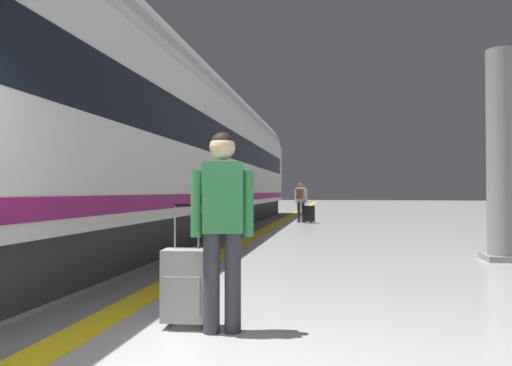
{
  "coord_description": "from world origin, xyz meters",
  "views": [
    {
      "loc": [
        1.27,
        -2.18,
        1.17
      ],
      "look_at": [
        0.13,
        4.28,
        1.3
      ],
      "focal_mm": 31.13,
      "sensor_mm": 36.0,
      "label": 1
    }
  ],
  "objects_px": {
    "high_speed_train": "(162,139)",
    "rolling_suitcase_foreground": "(185,285)",
    "traveller_foreground": "(222,216)",
    "passenger_near": "(301,198)",
    "suitcase_near": "(309,214)",
    "platform_pillar": "(500,159)"
  },
  "relations": [
    {
      "from": "passenger_near",
      "to": "suitcase_near",
      "type": "height_order",
      "value": "passenger_near"
    },
    {
      "from": "high_speed_train",
      "to": "passenger_near",
      "type": "xyz_separation_m",
      "value": [
        3.05,
        6.23,
        -1.56
      ]
    },
    {
      "from": "rolling_suitcase_foreground",
      "to": "traveller_foreground",
      "type": "bearing_deg",
      "value": -11.73
    },
    {
      "from": "passenger_near",
      "to": "suitcase_near",
      "type": "distance_m",
      "value": 0.73
    },
    {
      "from": "rolling_suitcase_foreground",
      "to": "passenger_near",
      "type": "xyz_separation_m",
      "value": [
        0.02,
        13.2,
        0.57
      ]
    },
    {
      "from": "platform_pillar",
      "to": "suitcase_near",
      "type": "bearing_deg",
      "value": 113.73
    },
    {
      "from": "traveller_foreground",
      "to": "rolling_suitcase_foreground",
      "type": "height_order",
      "value": "traveller_foreground"
    },
    {
      "from": "traveller_foreground",
      "to": "high_speed_train",
      "type": "bearing_deg",
      "value": 115.6
    },
    {
      "from": "rolling_suitcase_foreground",
      "to": "passenger_near",
      "type": "relative_size",
      "value": 0.67
    },
    {
      "from": "traveller_foreground",
      "to": "rolling_suitcase_foreground",
      "type": "xyz_separation_m",
      "value": [
        -0.35,
        0.07,
        -0.6
      ]
    },
    {
      "from": "high_speed_train",
      "to": "passenger_near",
      "type": "height_order",
      "value": "high_speed_train"
    },
    {
      "from": "high_speed_train",
      "to": "traveller_foreground",
      "type": "distance_m",
      "value": 7.96
    },
    {
      "from": "high_speed_train",
      "to": "rolling_suitcase_foreground",
      "type": "xyz_separation_m",
      "value": [
        3.03,
        -6.98,
        -2.13
      ]
    },
    {
      "from": "rolling_suitcase_foreground",
      "to": "platform_pillar",
      "type": "relative_size",
      "value": 0.3
    },
    {
      "from": "high_speed_train",
      "to": "passenger_near",
      "type": "bearing_deg",
      "value": 63.92
    },
    {
      "from": "high_speed_train",
      "to": "suitcase_near",
      "type": "relative_size",
      "value": 44.19
    },
    {
      "from": "suitcase_near",
      "to": "platform_pillar",
      "type": "bearing_deg",
      "value": -66.27
    },
    {
      "from": "high_speed_train",
      "to": "rolling_suitcase_foreground",
      "type": "distance_m",
      "value": 7.9
    },
    {
      "from": "high_speed_train",
      "to": "suitcase_near",
      "type": "height_order",
      "value": "high_speed_train"
    },
    {
      "from": "traveller_foreground",
      "to": "platform_pillar",
      "type": "bearing_deg",
      "value": 50.72
    },
    {
      "from": "rolling_suitcase_foreground",
      "to": "platform_pillar",
      "type": "height_order",
      "value": "platform_pillar"
    },
    {
      "from": "high_speed_train",
      "to": "platform_pillar",
      "type": "height_order",
      "value": "high_speed_train"
    }
  ]
}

